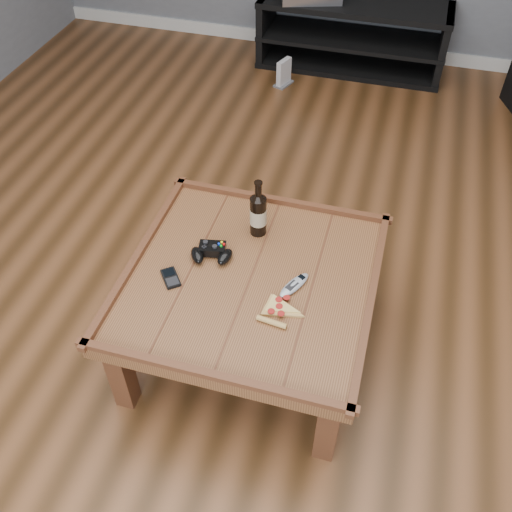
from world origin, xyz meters
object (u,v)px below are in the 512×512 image
(beer_bottle, at_px, (258,213))
(remote_control, at_px, (294,285))
(media_console, at_px, (352,36))
(smartphone, at_px, (171,278))
(game_controller, at_px, (212,253))
(game_console, at_px, (284,74))
(coffee_table, at_px, (251,287))
(pizza_slice, at_px, (278,310))

(beer_bottle, height_order, remote_control, beer_bottle)
(media_console, bearing_deg, smartphone, -96.17)
(game_controller, relative_size, game_console, 0.99)
(beer_bottle, xyz_separation_m, game_controller, (-0.15, -0.20, -0.09))
(game_controller, height_order, remote_control, game_controller)
(coffee_table, relative_size, pizza_slice, 4.57)
(beer_bottle, distance_m, game_controller, 0.26)
(coffee_table, bearing_deg, media_console, 90.00)
(pizza_slice, bearing_deg, smartphone, -178.28)
(pizza_slice, relative_size, smartphone, 1.87)
(pizza_slice, xyz_separation_m, game_console, (-0.57, 2.48, -0.37))
(game_controller, height_order, game_console, game_controller)
(media_console, distance_m, beer_bottle, 2.50)
(coffee_table, height_order, smartphone, coffee_table)
(game_controller, bearing_deg, game_console, 84.98)
(game_controller, distance_m, game_console, 2.32)
(smartphone, bearing_deg, pizza_slice, -43.35)
(coffee_table, xyz_separation_m, pizza_slice, (0.15, -0.14, 0.07))
(coffee_table, height_order, game_console, coffee_table)
(beer_bottle, relative_size, remote_control, 1.61)
(pizza_slice, bearing_deg, game_console, 110.02)
(game_console, bearing_deg, coffee_table, -58.80)
(remote_control, bearing_deg, coffee_table, -154.10)
(game_controller, bearing_deg, media_console, 75.06)
(coffee_table, height_order, pizza_slice, coffee_table)
(media_console, xyz_separation_m, pizza_slice, (0.15, -2.89, 0.21))
(beer_bottle, bearing_deg, remote_control, -50.31)
(coffee_table, bearing_deg, pizza_slice, -42.63)
(beer_bottle, xyz_separation_m, smartphone, (-0.26, -0.36, -0.10))
(game_controller, height_order, smartphone, game_controller)
(beer_bottle, height_order, smartphone, beer_bottle)
(media_console, xyz_separation_m, game_controller, (-0.19, -2.68, 0.23))
(media_console, height_order, remote_control, media_console)
(beer_bottle, distance_m, game_console, 2.16)
(game_console, bearing_deg, pizza_slice, -56.03)
(game_controller, distance_m, remote_control, 0.38)
(beer_bottle, distance_m, pizza_slice, 0.46)
(game_controller, relative_size, smartphone, 1.61)
(media_console, height_order, pizza_slice, media_console)
(smartphone, distance_m, game_console, 2.47)
(remote_control, relative_size, game_console, 0.88)
(pizza_slice, bearing_deg, game_controller, 155.71)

